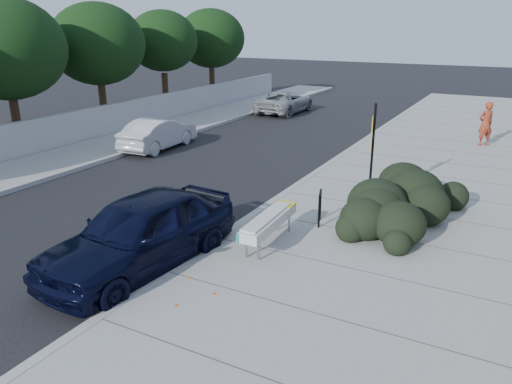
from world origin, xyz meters
TOP-DOWN VIEW (x-y plane):
  - ground at (0.00, 0.00)m, footprint 120.00×120.00m
  - sidewalk_near at (5.60, 5.00)m, footprint 11.20×50.00m
  - sidewalk_far at (-9.50, 5.00)m, footprint 3.00×50.00m
  - curb_near at (0.00, 5.00)m, footprint 0.22×50.00m
  - curb_far at (-8.00, 5.00)m, footprint 0.22×50.00m
  - far_wall at (-11.20, 5.00)m, footprint 0.30×40.00m
  - tree_far_c at (-12.50, 4.00)m, footprint 4.80×4.80m
  - tree_far_d at (-12.50, 9.00)m, footprint 4.60×4.60m
  - tree_far_e at (-12.50, 14.00)m, footprint 4.00×4.00m
  - tree_far_f at (-12.50, 19.00)m, footprint 4.40×4.40m
  - bench at (1.27, 0.31)m, footprint 0.58×2.39m
  - bike_rack at (1.87, 2.07)m, footprint 0.23×0.58m
  - sign_post at (2.54, 4.30)m, footprint 0.14×0.33m
  - hedge at (3.88, 3.28)m, footprint 2.47×4.44m
  - sedan_navy at (-0.80, -1.85)m, footprint 2.42×5.09m
  - wagon_silver at (-7.50, 7.09)m, footprint 1.65×4.11m
  - suv_silver at (-6.59, 17.89)m, footprint 2.20×4.74m
  - pedestrian at (4.84, 13.73)m, footprint 0.81×0.79m

SIDE VIEW (x-z plane):
  - ground at x=0.00m, z-range 0.00..0.00m
  - sidewalk_near at x=5.60m, z-range 0.00..0.15m
  - sidewalk_far at x=-9.50m, z-range 0.00..0.15m
  - curb_near at x=0.00m, z-range 0.00..0.17m
  - curb_far at x=-8.00m, z-range 0.00..0.17m
  - suv_silver at x=-6.59m, z-range 0.00..1.31m
  - wagon_silver at x=-7.50m, z-range 0.00..1.33m
  - bike_rack at x=1.87m, z-range 0.24..1.12m
  - bench at x=1.27m, z-range 0.36..1.07m
  - far_wall at x=-11.20m, z-range 0.00..1.50m
  - sedan_navy at x=-0.80m, z-range 0.00..1.68m
  - hedge at x=3.88m, z-range 0.15..1.76m
  - pedestrian at x=4.84m, z-range 0.15..2.03m
  - sign_post at x=2.54m, z-range 0.33..3.25m
  - tree_far_e at x=-12.50m, z-range 1.23..7.13m
  - tree_far_f at x=-12.50m, z-range 1.15..7.22m
  - tree_far_d at x=-12.50m, z-range 1.11..7.27m
  - tree_far_c at x=-12.50m, z-range 1.07..7.31m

